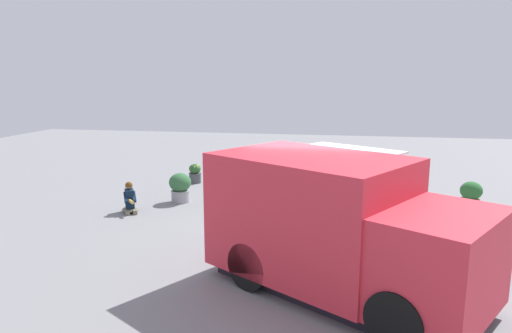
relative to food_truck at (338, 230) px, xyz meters
The scene contains 6 objects.
ground_plane 2.67m from the food_truck, 164.30° to the right, with size 40.00×40.00×0.00m, color gray.
food_truck is the anchor object (origin of this frame).
person_customer 6.84m from the food_truck, 123.82° to the right, with size 0.76×0.65×0.85m.
planter_flowering_near 9.11m from the food_truck, 146.54° to the right, with size 0.45×0.45×0.68m.
planter_flowering_far 6.62m from the food_truck, 147.14° to the left, with size 0.58×0.58×0.85m.
planter_flowering_side 6.89m from the food_truck, 137.41° to the right, with size 0.65×0.65×0.87m.
Camera 1 is at (9.95, 0.66, 3.64)m, focal length 32.30 mm.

